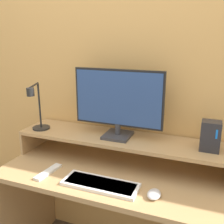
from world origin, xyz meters
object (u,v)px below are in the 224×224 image
at_px(router_dock, 210,136).
at_px(remote_control, 48,172).
at_px(keyboard, 100,184).
at_px(mouse, 154,194).
at_px(desk_lamp, 37,112).
at_px(monitor, 118,102).

height_order(router_dock, remote_control, router_dock).
bearing_deg(keyboard, mouse, 0.57).
bearing_deg(desk_lamp, remote_control, -45.71).
bearing_deg(desk_lamp, monitor, 11.21).
xyz_separation_m(router_dock, keyboard, (-0.53, -0.30, -0.24)).
height_order(desk_lamp, mouse, desk_lamp).
bearing_deg(desk_lamp, mouse, -14.10).
distance_m(mouse, remote_control, 0.63).
bearing_deg(keyboard, remote_control, 177.94).
xyz_separation_m(monitor, remote_control, (-0.32, -0.30, -0.38)).
relative_size(mouse, remote_control, 0.47).
bearing_deg(mouse, monitor, 134.67).
distance_m(monitor, router_dock, 0.56).
height_order(monitor, remote_control, monitor).
bearing_deg(mouse, remote_control, 179.16).
bearing_deg(monitor, router_dock, -0.87).
xyz_separation_m(router_dock, remote_control, (-0.86, -0.29, -0.24)).
bearing_deg(router_dock, keyboard, -150.01).
distance_m(monitor, keyboard, 0.49).
distance_m(router_dock, remote_control, 0.94).
relative_size(monitor, keyboard, 1.35).
distance_m(desk_lamp, router_dock, 1.06).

